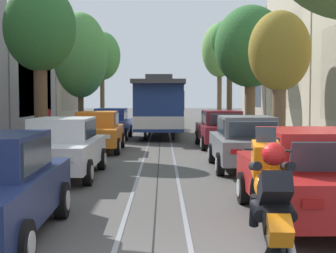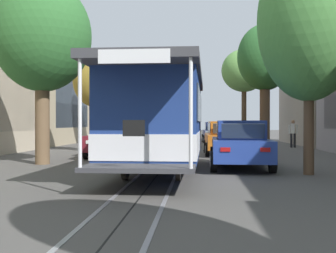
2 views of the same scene
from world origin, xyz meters
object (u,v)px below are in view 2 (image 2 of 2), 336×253
(street_tree_kerb_right_near, at_px, (116,71))
(fire_hydrant, at_px, (254,143))
(parked_car_maroon_mid_right, at_px, (113,139))
(parked_car_navy_near_left, at_px, (215,132))
(parked_car_grey_second_right, at_px, (135,135))
(parked_car_blue_fourth_left, at_px, (240,144))
(parked_car_orange_mid_left, at_px, (225,138))
(motorcycle_with_rider, at_px, (167,130))
(pedestrian_on_left_pavement, at_px, (293,132))
(street_tree_kerb_right_second, at_px, (94,82))
(parked_car_red_near_right, at_px, (146,133))
(parked_car_white_second_left, at_px, (220,134))
(street_tree_kerb_left_near, at_px, (244,71))
(street_tree_kerb_right_mid, at_px, (42,37))
(street_tree_kerb_left_mid, at_px, (309,22))
(cable_car_trolley, at_px, (160,118))
(street_tree_kerb_left_second, at_px, (265,60))

(street_tree_kerb_right_near, bearing_deg, fire_hydrant, 145.32)
(parked_car_maroon_mid_right, distance_m, street_tree_kerb_right_near, 11.36)
(parked_car_navy_near_left, bearing_deg, parked_car_grey_second_right, 55.38)
(fire_hydrant, bearing_deg, parked_car_blue_fourth_left, 80.03)
(parked_car_orange_mid_left, xyz_separation_m, parked_car_grey_second_right, (5.05, -5.01, 0.00))
(parked_car_navy_near_left, xyz_separation_m, parked_car_blue_fourth_left, (-0.08, 18.49, 0.00))
(motorcycle_with_rider, bearing_deg, parked_car_navy_near_left, 154.58)
(pedestrian_on_left_pavement, xyz_separation_m, fire_hydrant, (2.86, 3.61, -0.54))
(parked_car_blue_fourth_left, height_order, street_tree_kerb_right_second, street_tree_kerb_right_second)
(parked_car_red_near_right, bearing_deg, motorcycle_with_rider, -113.57)
(parked_car_orange_mid_left, height_order, parked_car_grey_second_right, same)
(parked_car_white_second_left, relative_size, street_tree_kerb_left_near, 0.65)
(street_tree_kerb_right_near, bearing_deg, street_tree_kerb_right_mid, 89.71)
(parked_car_maroon_mid_right, distance_m, street_tree_kerb_left_mid, 10.10)
(parked_car_orange_mid_left, relative_size, fire_hydrant, 5.22)
(street_tree_kerb_left_near, distance_m, pedestrian_on_left_pavement, 6.24)
(cable_car_trolley, bearing_deg, street_tree_kerb_left_second, -118.19)
(street_tree_kerb_left_near, distance_m, fire_hydrant, 8.80)
(parked_car_red_near_right, distance_m, parked_car_maroon_mid_right, 12.73)
(parked_car_blue_fourth_left, height_order, motorcycle_with_rider, motorcycle_with_rider)
(parked_car_red_near_right, relative_size, street_tree_kerb_right_second, 0.83)
(parked_car_red_near_right, relative_size, parked_car_grey_second_right, 1.00)
(street_tree_kerb_left_second, distance_m, fire_hydrant, 4.64)
(parked_car_maroon_mid_right, xyz_separation_m, motorcycle_with_rider, (-1.27, -15.66, 0.13))
(parked_car_navy_near_left, bearing_deg, pedestrian_on_left_pavement, 127.94)
(parked_car_grey_second_right, bearing_deg, street_tree_kerb_right_second, 61.16)
(parked_car_navy_near_left, xyz_separation_m, parked_car_maroon_mid_right, (5.11, 13.84, 0.00))
(cable_car_trolley, height_order, fire_hydrant, cable_car_trolley)
(parked_car_orange_mid_left, relative_size, parked_car_blue_fourth_left, 1.00)
(parked_car_orange_mid_left, height_order, parked_car_maroon_mid_right, same)
(parked_car_maroon_mid_right, distance_m, pedestrian_on_left_pavement, 12.54)
(street_tree_kerb_right_near, bearing_deg, parked_car_orange_mid_left, 127.79)
(cable_car_trolley, bearing_deg, parked_car_maroon_mid_right, -65.85)
(parked_car_white_second_left, height_order, street_tree_kerb_right_second, street_tree_kerb_right_second)
(motorcycle_with_rider, xyz_separation_m, pedestrian_on_left_pavement, (-8.37, 7.64, 0.04))
(parked_car_blue_fourth_left, xyz_separation_m, parked_car_red_near_right, (5.19, -17.38, 0.00))
(parked_car_maroon_mid_right, height_order, pedestrian_on_left_pavement, pedestrian_on_left_pavement)
(street_tree_kerb_left_near, xyz_separation_m, street_tree_kerb_left_mid, (0.04, 18.12, -0.72))
(parked_car_maroon_mid_right, bearing_deg, parked_car_blue_fourth_left, 138.10)
(parked_car_grey_second_right, bearing_deg, parked_car_white_second_left, -164.88)
(parked_car_orange_mid_left, distance_m, parked_car_blue_fourth_left, 6.13)
(parked_car_blue_fourth_left, relative_size, pedestrian_on_left_pavement, 2.58)
(street_tree_kerb_right_near, height_order, motorcycle_with_rider, street_tree_kerb_right_near)
(street_tree_kerb_right_near, relative_size, street_tree_kerb_right_second, 1.24)
(parked_car_white_second_left, bearing_deg, street_tree_kerb_left_near, -115.34)
(parked_car_navy_near_left, distance_m, parked_car_orange_mid_left, 12.37)
(street_tree_kerb_left_second, bearing_deg, parked_car_blue_fourth_left, 75.10)
(parked_car_red_near_right, bearing_deg, street_tree_kerb_left_mid, 110.25)
(parked_car_red_near_right, bearing_deg, street_tree_kerb_right_near, 52.76)
(street_tree_kerb_left_mid, bearing_deg, motorcycle_with_rider, -75.36)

